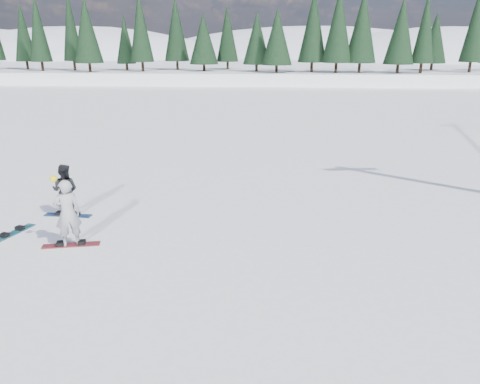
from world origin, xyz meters
The scene contains 7 objects.
ground centered at (0.00, 0.00, 0.00)m, with size 420.00×420.00×0.00m, color white.
alpine_backdrop centered at (-11.72, 189.17, -13.97)m, with size 412.50×227.00×53.20m.
snowboarder_woman centered at (-0.63, 0.29, 0.93)m, with size 0.80×0.73×2.00m.
snowboarder_man centered at (-1.68, 2.50, 0.84)m, with size 0.82×0.64×1.68m, color black.
snowboard_woman centered at (-0.63, 0.29, 0.01)m, with size 1.50×0.28×0.03m, color maroon.
snowboard_man centered at (-1.68, 2.50, 0.01)m, with size 1.50×0.28×0.03m, color navy.
snowboard_loose_a centered at (-2.64, 0.95, 0.01)m, with size 1.50×0.28×0.03m, color #166C7C.
Camera 1 is at (4.75, -10.89, 5.21)m, focal length 35.00 mm.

